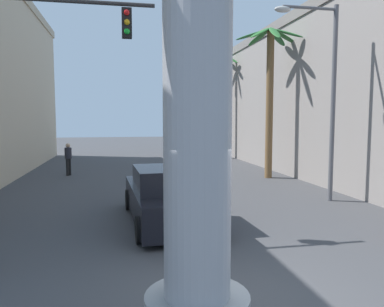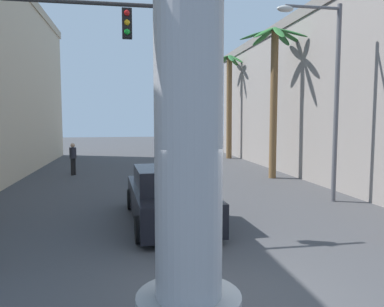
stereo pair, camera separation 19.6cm
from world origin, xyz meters
name	(u,v)px [view 1 (the left image)]	position (x,y,z in m)	size (l,w,h in m)	color
ground_plane	(163,188)	(0.00, 10.00, 0.00)	(89.26, 89.26, 0.00)	#424244
building_right	(343,97)	(10.32, 13.43, 4.02)	(7.75, 24.57, 8.01)	gray
street_lamp	(324,84)	(5.05, 6.42, 4.02)	(2.27, 0.28, 6.63)	#59595E
traffic_light_mast	(21,69)	(-4.00, 4.21, 4.00)	(4.61, 0.32, 5.71)	#333333
car_lead	(168,197)	(-0.49, 4.78, 0.70)	(2.27, 4.81, 1.56)	black
palm_tree_mid_right	(270,80)	(5.32, 11.69, 4.70)	(3.15, 3.14, 7.15)	brown
palm_tree_far_right	(224,95)	(5.68, 20.82, 4.57)	(2.76, 2.80, 7.39)	brown
pedestrian_far_left	(68,157)	(-4.29, 14.28, 0.95)	(0.45, 0.45, 1.63)	black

